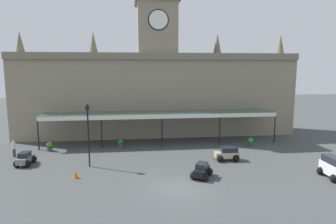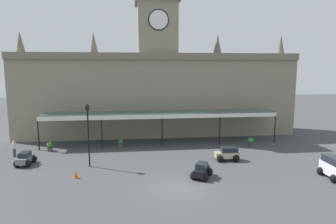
{
  "view_description": "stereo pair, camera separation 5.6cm",
  "coord_description": "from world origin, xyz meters",
  "px_view_note": "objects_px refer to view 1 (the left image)",
  "views": [
    {
      "loc": [
        -3.19,
        -20.29,
        8.74
      ],
      "look_at": [
        0.0,
        6.15,
        4.71
      ],
      "focal_mm": 31.59,
      "sensor_mm": 36.0,
      "label": 1
    },
    {
      "loc": [
        -3.13,
        -20.3,
        8.74
      ],
      "look_at": [
        0.0,
        6.15,
        4.71
      ],
      "focal_mm": 31.59,
      "sensor_mm": 36.0,
      "label": 2
    }
  ],
  "objects_px": {
    "planter_forecourt_centre": "(250,142)",
    "planter_by_canopy": "(120,143)",
    "car_white_van": "(333,168)",
    "planter_near_kerb": "(50,146)",
    "car_grey_sedan": "(25,159)",
    "traffic_cone": "(76,174)",
    "car_beige_estate": "(227,155)",
    "pedestrian_beside_cars": "(14,148)",
    "victorian_lamppost": "(88,129)",
    "car_black_sedan": "(202,171)"
  },
  "relations": [
    {
      "from": "car_beige_estate",
      "to": "planter_near_kerb",
      "type": "distance_m",
      "value": 18.39
    },
    {
      "from": "victorian_lamppost",
      "to": "planter_forecourt_centre",
      "type": "height_order",
      "value": "victorian_lamppost"
    },
    {
      "from": "car_beige_estate",
      "to": "pedestrian_beside_cars",
      "type": "distance_m",
      "value": 20.78
    },
    {
      "from": "victorian_lamppost",
      "to": "planter_by_canopy",
      "type": "xyz_separation_m",
      "value": [
        2.49,
        6.01,
        -2.96
      ]
    },
    {
      "from": "car_beige_estate",
      "to": "car_grey_sedan",
      "type": "height_order",
      "value": "car_beige_estate"
    },
    {
      "from": "planter_by_canopy",
      "to": "traffic_cone",
      "type": "bearing_deg",
      "value": -110.2
    },
    {
      "from": "pedestrian_beside_cars",
      "to": "car_beige_estate",
      "type": "bearing_deg",
      "value": -9.76
    },
    {
      "from": "car_grey_sedan",
      "to": "car_beige_estate",
      "type": "bearing_deg",
      "value": -2.75
    },
    {
      "from": "traffic_cone",
      "to": "planter_forecourt_centre",
      "type": "distance_m",
      "value": 19.18
    },
    {
      "from": "planter_by_canopy",
      "to": "planter_near_kerb",
      "type": "xyz_separation_m",
      "value": [
        -7.39,
        -0.42,
        0.0
      ]
    },
    {
      "from": "car_white_van",
      "to": "car_grey_sedan",
      "type": "relative_size",
      "value": 1.15
    },
    {
      "from": "planter_forecourt_centre",
      "to": "planter_near_kerb",
      "type": "distance_m",
      "value": 21.81
    },
    {
      "from": "car_grey_sedan",
      "to": "pedestrian_beside_cars",
      "type": "height_order",
      "value": "pedestrian_beside_cars"
    },
    {
      "from": "car_grey_sedan",
      "to": "traffic_cone",
      "type": "xyz_separation_m",
      "value": [
        5.14,
        -3.88,
        -0.18
      ]
    },
    {
      "from": "car_white_van",
      "to": "planter_near_kerb",
      "type": "bearing_deg",
      "value": 156.31
    },
    {
      "from": "car_grey_sedan",
      "to": "victorian_lamppost",
      "type": "bearing_deg",
      "value": -11.44
    },
    {
      "from": "pedestrian_beside_cars",
      "to": "traffic_cone",
      "type": "height_order",
      "value": "pedestrian_beside_cars"
    },
    {
      "from": "car_white_van",
      "to": "planter_forecourt_centre",
      "type": "distance_m",
      "value": 10.41
    },
    {
      "from": "car_black_sedan",
      "to": "car_white_van",
      "type": "xyz_separation_m",
      "value": [
        10.33,
        -1.42,
        0.3
      ]
    },
    {
      "from": "car_beige_estate",
      "to": "victorian_lamppost",
      "type": "height_order",
      "value": "victorian_lamppost"
    },
    {
      "from": "car_grey_sedan",
      "to": "pedestrian_beside_cars",
      "type": "xyz_separation_m",
      "value": [
        -1.92,
        2.63,
        0.41
      ]
    },
    {
      "from": "pedestrian_beside_cars",
      "to": "planter_forecourt_centre",
      "type": "height_order",
      "value": "pedestrian_beside_cars"
    },
    {
      "from": "traffic_cone",
      "to": "car_grey_sedan",
      "type": "bearing_deg",
      "value": 142.94
    },
    {
      "from": "car_beige_estate",
      "to": "traffic_cone",
      "type": "height_order",
      "value": "car_beige_estate"
    },
    {
      "from": "traffic_cone",
      "to": "planter_near_kerb",
      "type": "distance_m",
      "value": 9.29
    },
    {
      "from": "pedestrian_beside_cars",
      "to": "traffic_cone",
      "type": "bearing_deg",
      "value": -42.71
    },
    {
      "from": "car_grey_sedan",
      "to": "pedestrian_beside_cars",
      "type": "bearing_deg",
      "value": 126.05
    },
    {
      "from": "planter_near_kerb",
      "to": "car_black_sedan",
      "type": "bearing_deg",
      "value": -33.35
    },
    {
      "from": "car_white_van",
      "to": "victorian_lamppost",
      "type": "height_order",
      "value": "victorian_lamppost"
    },
    {
      "from": "car_white_van",
      "to": "planter_by_canopy",
      "type": "distance_m",
      "value": 20.45
    },
    {
      "from": "car_beige_estate",
      "to": "planter_forecourt_centre",
      "type": "xyz_separation_m",
      "value": [
        4.19,
        4.59,
        -0.07
      ]
    },
    {
      "from": "planter_by_canopy",
      "to": "planter_near_kerb",
      "type": "bearing_deg",
      "value": -176.76
    },
    {
      "from": "pedestrian_beside_cars",
      "to": "planter_near_kerb",
      "type": "bearing_deg",
      "value": 31.84
    },
    {
      "from": "traffic_cone",
      "to": "planter_by_canopy",
      "type": "distance_m",
      "value": 9.28
    },
    {
      "from": "planter_forecourt_centre",
      "to": "planter_by_canopy",
      "type": "height_order",
      "value": "same"
    },
    {
      "from": "planter_by_canopy",
      "to": "planter_near_kerb",
      "type": "height_order",
      "value": "same"
    },
    {
      "from": "planter_by_canopy",
      "to": "planter_near_kerb",
      "type": "relative_size",
      "value": 1.0
    },
    {
      "from": "car_beige_estate",
      "to": "car_black_sedan",
      "type": "bearing_deg",
      "value": -130.31
    },
    {
      "from": "pedestrian_beside_cars",
      "to": "victorian_lamppost",
      "type": "height_order",
      "value": "victorian_lamppost"
    },
    {
      "from": "victorian_lamppost",
      "to": "traffic_cone",
      "type": "bearing_deg",
      "value": -104.82
    },
    {
      "from": "car_beige_estate",
      "to": "planter_forecourt_centre",
      "type": "bearing_deg",
      "value": 47.56
    },
    {
      "from": "car_grey_sedan",
      "to": "traffic_cone",
      "type": "distance_m",
      "value": 6.44
    },
    {
      "from": "planter_by_canopy",
      "to": "car_black_sedan",
      "type": "bearing_deg",
      "value": -55.13
    },
    {
      "from": "car_white_van",
      "to": "traffic_cone",
      "type": "distance_m",
      "value": 20.49
    },
    {
      "from": "car_beige_estate",
      "to": "traffic_cone",
      "type": "relative_size",
      "value": 3.48
    },
    {
      "from": "car_grey_sedan",
      "to": "planter_near_kerb",
      "type": "relative_size",
      "value": 2.2
    },
    {
      "from": "car_white_van",
      "to": "planter_near_kerb",
      "type": "height_order",
      "value": "car_white_van"
    },
    {
      "from": "car_beige_estate",
      "to": "car_black_sedan",
      "type": "xyz_separation_m",
      "value": [
        -3.42,
        -4.03,
        -0.06
      ]
    },
    {
      "from": "car_white_van",
      "to": "car_grey_sedan",
      "type": "xyz_separation_m",
      "value": [
        -25.47,
        6.35,
        -0.3
      ]
    },
    {
      "from": "car_black_sedan",
      "to": "planter_by_canopy",
      "type": "relative_size",
      "value": 2.34
    }
  ]
}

